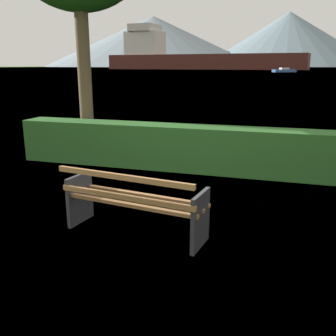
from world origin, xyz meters
name	(u,v)px	position (x,y,z in m)	size (l,w,h in m)	color
ground_plane	(137,232)	(0.00, 0.00, 0.00)	(1400.00, 1400.00, 0.00)	#567A38
water_surface	(285,68)	(0.00, 307.44, 0.00)	(620.00, 620.00, 0.00)	#7A99A8
park_bench	(134,203)	(-0.01, -0.06, 0.43)	(1.89, 0.82, 0.87)	olive
hedge_row	(194,148)	(0.00, 3.17, 0.45)	(7.67, 0.66, 0.91)	#285B23
cargo_ship_large	(188,57)	(-47.65, 192.16, 6.41)	(103.52, 27.87, 22.92)	#471E19
tender_far	(284,71)	(0.94, 119.50, 0.51)	(7.32, 5.83, 1.38)	#335693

